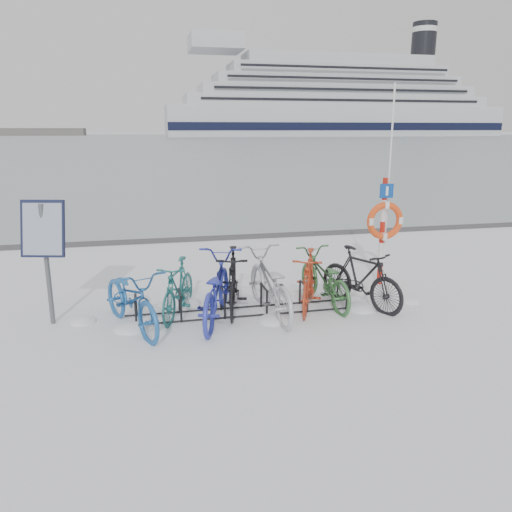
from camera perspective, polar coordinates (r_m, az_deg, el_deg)
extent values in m
plane|color=white|center=(8.67, -1.43, -6.48)|extent=(900.00, 900.00, 0.00)
cube|color=#949FA7|center=(162.99, -12.15, 12.92)|extent=(400.00, 298.00, 0.02)
cube|color=#3F3F42|center=(14.27, -5.96, 1.99)|extent=(400.00, 0.25, 0.10)
cylinder|color=black|center=(8.25, -13.58, -6.35)|extent=(0.04, 0.04, 0.44)
cylinder|color=black|center=(8.67, -13.54, -5.34)|extent=(0.04, 0.04, 0.44)
cylinder|color=black|center=(8.39, -13.65, -4.42)|extent=(0.04, 0.44, 0.04)
cylinder|color=black|center=(8.26, -8.56, -6.08)|extent=(0.04, 0.04, 0.44)
cylinder|color=black|center=(8.67, -8.77, -5.08)|extent=(0.04, 0.04, 0.44)
cylinder|color=black|center=(8.39, -8.72, -4.16)|extent=(0.04, 0.44, 0.04)
cylinder|color=black|center=(8.33, -3.59, -5.77)|extent=(0.04, 0.04, 0.44)
cylinder|color=black|center=(8.74, -4.04, -4.79)|extent=(0.04, 0.04, 0.44)
cylinder|color=black|center=(8.46, -3.85, -3.86)|extent=(0.04, 0.44, 0.04)
cylinder|color=black|center=(8.46, 1.25, -5.42)|extent=(0.04, 0.04, 0.44)
cylinder|color=black|center=(8.86, 0.58, -4.48)|extent=(0.04, 0.04, 0.44)
cylinder|color=black|center=(8.59, 0.91, -3.55)|extent=(0.04, 0.44, 0.04)
cylinder|color=black|center=(8.65, 5.91, -5.04)|extent=(0.04, 0.04, 0.44)
cylinder|color=black|center=(9.05, 5.04, -4.15)|extent=(0.04, 0.04, 0.44)
cylinder|color=black|center=(8.78, 5.50, -3.23)|extent=(0.04, 0.44, 0.04)
cylinder|color=black|center=(8.89, 10.34, -4.66)|extent=(0.04, 0.04, 0.44)
cylinder|color=black|center=(9.28, 9.30, -3.81)|extent=(0.04, 0.04, 0.44)
cylinder|color=black|center=(9.02, 9.87, -2.90)|extent=(0.04, 0.44, 0.04)
cylinder|color=black|center=(8.46, -1.14, -6.87)|extent=(4.00, 0.03, 0.03)
cylinder|color=black|center=(8.86, -1.70, -5.86)|extent=(4.00, 0.03, 0.03)
cylinder|color=#595B5E|center=(8.57, -22.76, -0.99)|extent=(0.08, 0.08, 1.96)
cube|color=black|center=(8.41, -23.19, 2.89)|extent=(0.71, 0.40, 0.89)
cube|color=#8C99AD|center=(8.37, -23.24, 2.84)|extent=(0.63, 0.32, 0.79)
cylinder|color=#AB190D|center=(10.48, 13.93, -1.96)|extent=(0.10, 0.10, 0.43)
cylinder|color=silver|center=(10.37, 14.07, 0.33)|extent=(0.10, 0.10, 0.43)
cylinder|color=#AB190D|center=(10.28, 14.21, 2.67)|extent=(0.10, 0.10, 0.43)
cylinder|color=silver|center=(10.20, 14.36, 5.04)|extent=(0.10, 0.10, 0.43)
cylinder|color=#AB190D|center=(10.15, 14.51, 7.44)|extent=(0.10, 0.10, 0.43)
torus|color=#E54415|center=(10.15, 14.52, 3.92)|extent=(0.75, 0.13, 0.75)
cube|color=#0D3B91|center=(10.08, 14.70, 7.22)|extent=(0.27, 0.03, 0.27)
cylinder|color=silver|center=(10.23, 14.89, 7.58)|extent=(0.04, 0.04, 3.92)
cube|color=silver|center=(225.06, 9.04, 14.93)|extent=(143.99, 26.74, 12.34)
cube|color=black|center=(212.58, 10.36, 14.37)|extent=(143.99, 0.30, 3.09)
cube|color=black|center=(237.62, 7.81, 14.43)|extent=(143.99, 0.30, 3.09)
cube|color=silver|center=(225.33, 9.12, 17.02)|extent=(128.56, 24.68, 4.11)
cube|color=silver|center=(225.89, 9.21, 19.10)|extent=(103.88, 21.60, 4.11)
cube|color=silver|center=(226.75, 9.30, 21.17)|extent=(79.19, 18.51, 4.11)
cube|color=silver|center=(214.56, -4.67, 23.09)|extent=(20.57, 20.57, 6.17)
cylinder|color=black|center=(244.70, 18.64, 22.32)|extent=(10.29, 10.29, 14.40)
cube|color=black|center=(213.94, 10.45, 18.23)|extent=(113.14, 0.20, 12.34)
imported|color=#205BA0|center=(8.09, -14.07, -4.48)|extent=(1.44, 2.13, 1.06)
imported|color=#1E6462|center=(8.53, -8.91, -3.49)|extent=(1.03, 1.70, 0.99)
imported|color=#2932A7|center=(8.23, -4.65, -3.53)|extent=(1.35, 2.26, 1.12)
imported|color=black|center=(8.67, -2.67, -2.64)|extent=(0.88, 1.90, 1.10)
imported|color=#AFB1B7|center=(8.47, 1.52, -2.97)|extent=(0.92, 2.19, 1.12)
imported|color=#AB341A|center=(8.80, 6.03, -2.63)|extent=(1.15, 1.80, 1.05)
imported|color=#326633|center=(9.07, 7.76, -2.33)|extent=(0.88, 1.97, 1.00)
imported|color=black|center=(9.03, 11.93, -2.28)|extent=(1.27, 1.85, 1.09)
ellipsoid|color=white|center=(9.49, 3.98, -4.63)|extent=(0.48, 0.48, 0.17)
ellipsoid|color=white|center=(9.20, -7.76, -5.35)|extent=(0.47, 0.47, 0.16)
ellipsoid|color=white|center=(9.03, 11.92, -5.93)|extent=(0.54, 0.54, 0.19)
ellipsoid|color=white|center=(8.31, 2.01, -7.41)|extent=(0.52, 0.52, 0.18)
ellipsoid|color=white|center=(8.23, -14.08, -8.08)|extent=(0.53, 0.53, 0.19)
ellipsoid|color=white|center=(8.75, -19.15, -7.10)|extent=(0.43, 0.43, 0.15)
ellipsoid|color=white|center=(9.51, 2.30, -4.56)|extent=(0.34, 0.34, 0.12)
ellipsoid|color=white|center=(9.62, 17.09, -4.98)|extent=(0.40, 0.40, 0.14)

